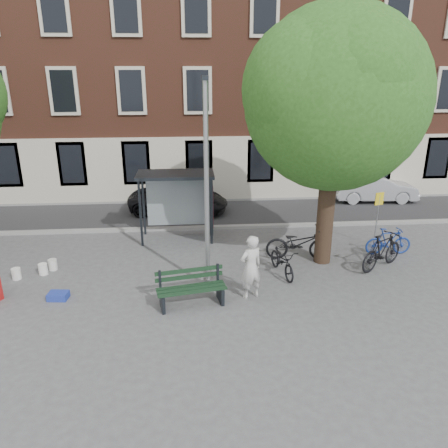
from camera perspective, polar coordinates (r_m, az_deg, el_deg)
ground at (r=13.50m, az=-2.11°, el=-8.08°), size 90.00×90.00×0.00m
road at (r=19.95m, az=-3.02°, el=1.35°), size 40.00×4.00×0.01m
curb_near at (r=18.05m, az=-2.83°, el=-0.48°), size 40.00×0.25×0.12m
curb_far at (r=21.84m, az=-3.18°, el=3.14°), size 40.00×0.25×0.12m
building_row at (r=24.94m, az=-3.77°, el=21.35°), size 30.00×8.00×14.00m
lamppost at (r=12.44m, az=-2.27°, el=3.33°), size 0.28×0.35×6.11m
tree_right at (r=14.06m, az=14.59°, el=16.37°), size 5.76×5.60×8.20m
bus_shelter at (r=16.62m, az=-4.94°, el=4.41°), size 2.85×1.45×2.62m
painter at (r=12.48m, az=3.53°, el=-5.64°), size 0.82×0.71×1.91m
bench at (r=12.35m, az=-4.32°, el=-8.54°), size 2.01×0.97×0.99m
bike_a at (r=15.27m, az=9.73°, el=-2.48°), size 2.33×1.02×1.18m
bike_b at (r=16.53m, az=20.69°, el=-2.12°), size 1.66×0.47×0.99m
bike_c at (r=14.13m, az=7.63°, el=-4.84°), size 0.95×1.83×0.92m
bike_d at (r=15.29m, az=19.95°, el=-3.33°), size 2.04×1.58×1.23m
car_dark at (r=20.06m, az=-5.93°, el=3.21°), size 4.68×2.62×1.24m
car_silver at (r=22.95m, az=19.06°, el=4.49°), size 4.15×1.63×1.35m
blue_crate at (r=13.61m, az=-20.83°, el=-8.76°), size 0.59×0.46×0.20m
bucket_a at (r=15.29m, az=-22.56°, el=-5.46°), size 0.37×0.37×0.36m
bucket_b at (r=15.30m, az=-25.49°, el=-5.88°), size 0.31×0.31×0.36m
bucket_c at (r=15.50m, az=-21.47°, el=-4.96°), size 0.30×0.30×0.36m
notice_sign at (r=16.84m, az=19.52°, el=2.13°), size 0.35×0.14×2.06m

